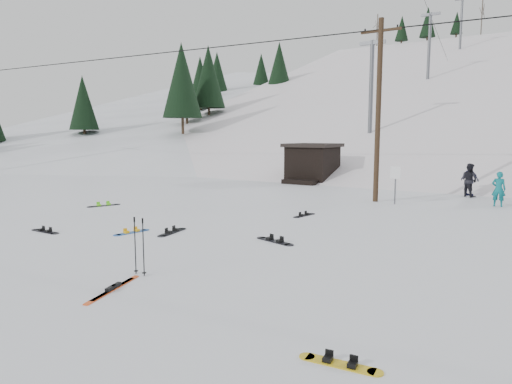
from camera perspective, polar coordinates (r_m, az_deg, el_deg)
The scene contains 23 objects.
ground at distance 13.21m, azimuth -14.43°, elevation -7.90°, with size 200.00×200.00×0.00m, color white.
ski_slope at distance 66.07m, azimuth 24.18°, elevation -6.89°, with size 60.00×75.00×45.00m, color white.
ridge_left at distance 73.98m, azimuth -5.51°, elevation -4.02°, with size 34.00×85.00×38.00m, color white.
treeline_left at distance 65.26m, azimuth -8.66°, elevation 4.17°, with size 20.00×64.00×10.00m, color black, non-canonical shape.
treeline_crest at distance 95.08m, azimuth 27.55°, elevation 4.37°, with size 50.00×6.00×10.00m, color black, non-canonical shape.
utility_pole at distance 23.79m, azimuth 15.05°, elevation 10.08°, with size 2.00×0.26×9.00m.
trail_sign at distance 23.12m, azimuth 17.03°, elevation 1.65°, with size 0.50×0.09×1.85m.
lift_hut at distance 32.91m, azimuth 7.04°, elevation 3.64°, with size 3.40×4.10×2.75m.
lift_tower_near at distance 41.08m, azimuth 14.22°, elevation 13.25°, with size 2.20×0.36×8.00m.
lift_tower_mid at distance 61.07m, azimuth 20.86°, elevation 17.12°, with size 2.20×0.36×8.00m.
lift_tower_far at distance 81.58m, azimuth 24.29°, elevation 18.97°, with size 2.20×0.36×8.00m.
hero_snowboard at distance 16.46m, azimuth -15.29°, elevation -4.85°, with size 0.43×1.39×0.10m.
hero_skis at distance 10.72m, azimuth -17.41°, elevation -11.43°, with size 0.69×1.91×0.10m.
ski_poles at distance 11.45m, azimuth -14.39°, elevation -6.50°, with size 0.39×0.10×1.41m.
board_scatter_a at distance 17.65m, azimuth -24.86°, elevation -4.46°, with size 1.42×0.27×0.10m.
board_scatter_b at distance 16.16m, azimuth -10.43°, elevation -4.92°, with size 0.53×1.54×0.11m.
board_scatter_c at distance 22.94m, azimuth -18.49°, elevation -1.59°, with size 0.73×1.52×0.11m.
board_scatter_d at distance 14.60m, azimuth 2.36°, elevation -6.11°, with size 1.53×0.63×0.11m.
board_scatter_e at distance 7.32m, azimuth 10.46°, elevation -20.33°, with size 1.27×0.35×0.09m.
board_scatter_f at distance 19.25m, azimuth 6.05°, elevation -2.90°, with size 0.43×1.36×0.10m.
skier_teal at distance 24.35m, azimuth 28.06°, elevation 0.33°, with size 0.61×0.40×1.66m, color #0B676E.
skier_dark at distance 27.41m, azimuth 25.10°, elevation 1.35°, with size 0.89×0.69×1.83m, color black.
skier_navy at distance 27.86m, azimuth 25.16°, elevation 1.36°, with size 1.03×0.43×1.76m, color #191A40.
Camera 1 is at (9.49, -8.54, 3.40)m, focal length 32.00 mm.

